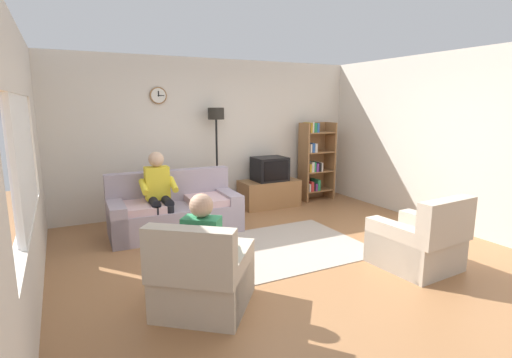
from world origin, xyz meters
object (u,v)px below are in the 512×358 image
Objects in this scene: couch at (175,212)px; armchair_near_window at (203,279)px; person_on_couch at (159,190)px; bookshelf at (314,161)px; person_in_left_armchair at (205,244)px; armchair_near_bookshelf at (418,244)px; floor_lamp at (216,131)px; tv at (270,169)px; tv_stand at (269,193)px.

couch and armchair_near_window have the same top height.
person_on_couch is at bearing -155.86° from couch.
couch is 1.22× the size of bookshelf.
person_on_couch reaches higher than person_in_left_armchair.
person_in_left_armchair reaches higher than armchair_near_bookshelf.
couch is at bearing 82.24° from person_in_left_armchair.
armchair_near_bookshelf is (2.21, -2.59, -0.02)m from couch.
bookshelf is at bearing -0.79° from floor_lamp.
floor_lamp reaches higher than bookshelf.
tv is 3.83m from armchair_near_window.
armchair_near_window is 2.27m from person_on_couch.
armchair_near_window is (-2.36, -3.01, 0.04)m from tv_stand.
armchair_near_bookshelf is 2.56m from person_in_left_armchair.
couch and armchair_near_bookshelf have the same top height.
person_in_left_armchair is at bearing -97.76° from couch.
couch reaches higher than tv_stand.
armchair_near_window is at bearing -93.04° from person_on_couch.
tv_stand is 3.83m from armchair_near_window.
armchair_near_window is at bearing -128.09° from person_in_left_armchair.
tv is 1.25m from floor_lamp.
armchair_near_bookshelf is at bearing -86.18° from tv.
couch is 3.19m from bookshelf.
bookshelf is at bearing 75.61° from armchair_near_bookshelf.
floor_lamp is at bearing 172.98° from tv.
bookshelf reaches higher than armchair_near_bookshelf.
person_on_couch is 2.16m from person_in_left_armchair.
person_on_couch reaches higher than tv_stand.
tv is at bearing 51.69° from armchair_near_window.
armchair_near_bookshelf is at bearing -104.39° from bookshelf.
bookshelf is at bearing 5.05° from tv.
person_on_couch is at bearing -144.50° from floor_lamp.
armchair_near_bookshelf is (0.22, -3.26, 0.04)m from tv_stand.
person_on_couch is (-2.24, -0.79, 0.45)m from tv_stand.
armchair_near_window is at bearing -128.08° from tv_stand.
person_on_couch is at bearing -165.52° from bookshelf.
floor_lamp is (-1.00, 0.10, 1.20)m from tv_stand.
tv reaches higher than couch.
bookshelf is 1.41× the size of person_in_left_armchair.
armchair_near_window is at bearing -128.31° from tv.
floor_lamp is (-1.00, 0.12, 0.73)m from tv.
couch is 2.37m from armchair_near_window.
floor_lamp is at bearing 66.81° from person_in_left_armchair.
bookshelf is 1.69× the size of armchair_near_bookshelf.
person_in_left_armchair is (-1.30, -3.04, -0.85)m from floor_lamp.
person_in_left_armchair is at bearing -113.19° from floor_lamp.
armchair_near_bookshelf is at bearing -49.48° from couch.
tv_stand is 1.57m from floor_lamp.
tv_stand is 0.47m from tv.
person_in_left_armchair is at bearing -138.27° from bookshelf.
couch is 1.55× the size of person_on_couch.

